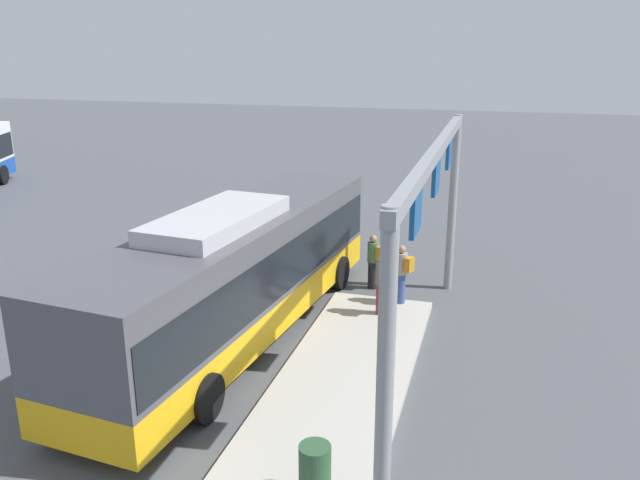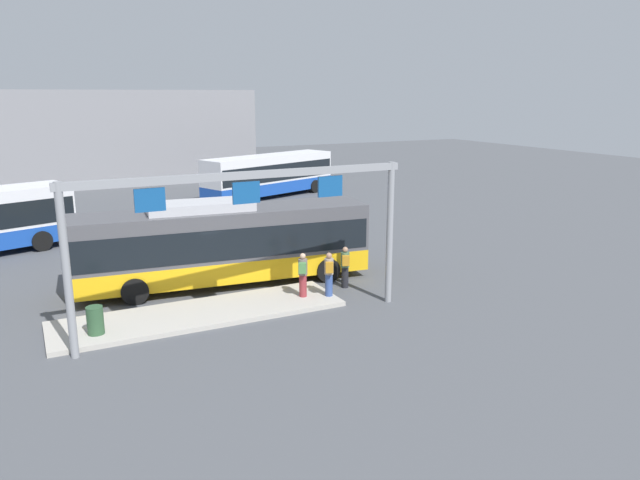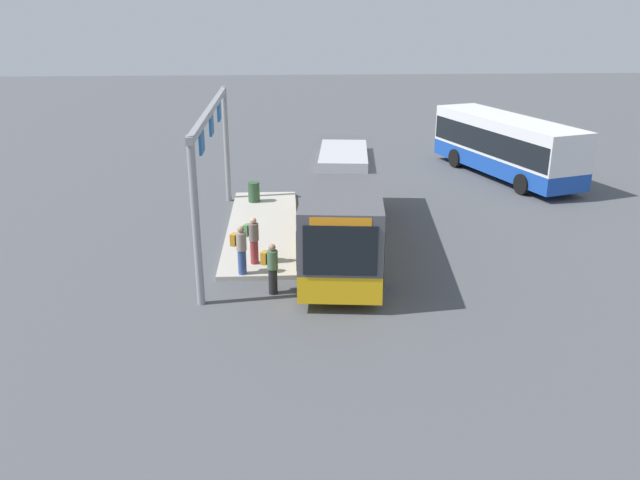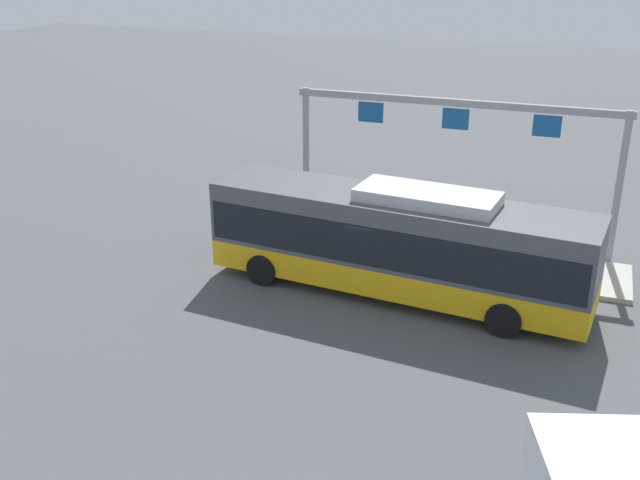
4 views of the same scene
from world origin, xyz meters
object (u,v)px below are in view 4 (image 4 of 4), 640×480
at_px(person_waiting_near, 365,219).
at_px(person_waiting_mid, 344,213).
at_px(person_boarding, 301,222).
at_px(trash_bin, 585,257).
at_px(bus_main, 397,239).

xyz_separation_m(person_waiting_near, person_waiting_mid, (0.90, -0.37, 0.00)).
distance_m(person_boarding, trash_bin, 9.57).
distance_m(person_waiting_near, trash_bin, 7.37).
height_order(bus_main, person_waiting_mid, bus_main).
relative_size(bus_main, person_waiting_near, 7.08).
bearing_deg(person_boarding, trash_bin, 119.37).
relative_size(person_boarding, trash_bin, 1.86).
bearing_deg(person_waiting_near, bus_main, 59.43).
height_order(bus_main, trash_bin, bus_main).
bearing_deg(person_waiting_mid, person_waiting_near, 91.79).
xyz_separation_m(person_boarding, trash_bin, (-9.52, -0.97, -0.28)).
distance_m(bus_main, person_boarding, 4.96).
xyz_separation_m(person_waiting_near, trash_bin, (-7.35, -0.30, -0.44)).
height_order(person_boarding, person_waiting_mid, person_waiting_mid).
bearing_deg(trash_bin, person_boarding, 5.80).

